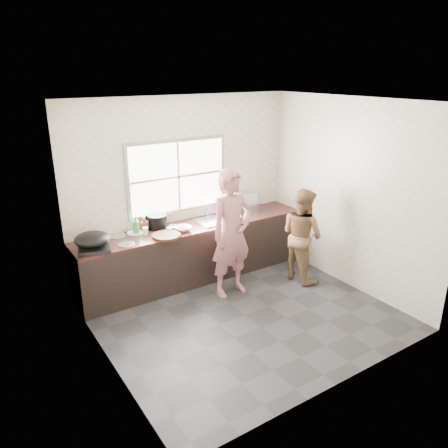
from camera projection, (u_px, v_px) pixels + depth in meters
floor at (245, 315)px, 5.71m from camera, size 3.60×3.20×0.01m
ceiling at (249, 101)px, 4.80m from camera, size 3.60×3.20×0.01m
wall_back at (184, 188)px, 6.52m from camera, size 3.60×0.01×2.70m
wall_left at (99, 249)px, 4.33m from camera, size 0.01×3.20×2.70m
wall_right at (350, 195)px, 6.19m from camera, size 0.01×3.20×2.70m
wall_front at (349, 265)px, 3.99m from camera, size 3.60×0.01×2.70m
cabinet at (195, 253)px, 6.59m from camera, size 3.60×0.62×0.82m
countertop at (195, 226)px, 6.45m from camera, size 3.60×0.64×0.04m
sink at (215, 221)px, 6.62m from camera, size 0.55×0.45×0.02m
faucet at (208, 208)px, 6.73m from camera, size 0.02×0.02×0.30m
window_frame at (178, 176)px, 6.39m from camera, size 1.60×0.05×1.10m
window_glazing at (178, 177)px, 6.37m from camera, size 1.50×0.01×1.00m
woman at (232, 238)px, 6.02m from camera, size 0.64×0.44×1.69m
person_side at (302, 235)px, 6.48m from camera, size 0.57×0.72×1.42m
cutting_board at (166, 236)px, 5.98m from camera, size 0.41×0.41×0.04m
cleaver at (171, 226)px, 6.26m from camera, size 0.21×0.19×0.01m
bowl_mince at (183, 229)px, 6.22m from camera, size 0.28×0.28×0.06m
bowl_crabs at (234, 218)px, 6.65m from camera, size 0.22×0.22×0.05m
bowl_held at (231, 218)px, 6.64m from camera, size 0.22×0.22×0.06m
black_pot at (157, 222)px, 6.29m from camera, size 0.35×0.35×0.20m
plate_food at (135, 233)px, 6.12m from camera, size 0.30×0.30×0.02m
bottle_green at (136, 225)px, 6.06m from camera, size 0.12×0.12×0.26m
bottle_brown_tall at (144, 225)px, 6.17m from camera, size 0.11×0.11×0.20m
bottle_brown_short at (144, 224)px, 6.22m from camera, size 0.17×0.17×0.19m
glass_jar at (145, 231)px, 6.06m from camera, size 0.08×0.08×0.10m
burner at (94, 248)px, 5.54m from camera, size 0.49×0.49×0.06m
wok at (92, 239)px, 5.52m from camera, size 0.60×0.60×0.17m
dish_rack at (242, 202)px, 7.01m from camera, size 0.41×0.29×0.31m
pot_lid_left at (126, 244)px, 5.72m from camera, size 0.26×0.26×0.01m
pot_lid_right at (116, 236)px, 6.01m from camera, size 0.28×0.28×0.01m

